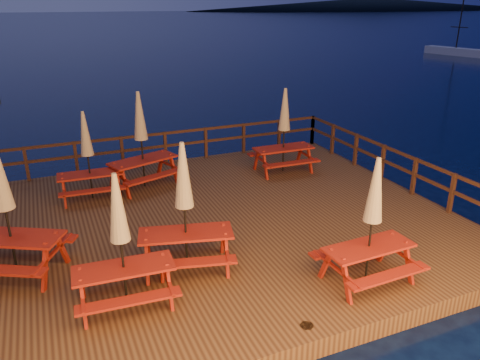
{
  "coord_description": "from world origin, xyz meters",
  "views": [
    {
      "loc": [
        -3.68,
        -10.26,
        5.68
      ],
      "look_at": [
        0.96,
        0.6,
        1.11
      ],
      "focal_mm": 35.0,
      "sensor_mm": 36.0,
      "label": 1
    }
  ],
  "objects_px": {
    "sailboat": "(459,52)",
    "picnic_table_2": "(88,154)",
    "picnic_table_1": "(141,139)",
    "picnic_table_0": "(372,220)"
  },
  "relations": [
    {
      "from": "picnic_table_1",
      "to": "picnic_table_0",
      "type": "bearing_deg",
      "value": -85.97
    },
    {
      "from": "picnic_table_1",
      "to": "picnic_table_2",
      "type": "distance_m",
      "value": 1.61
    },
    {
      "from": "picnic_table_0",
      "to": "picnic_table_2",
      "type": "relative_size",
      "value": 1.04
    },
    {
      "from": "picnic_table_1",
      "to": "sailboat",
      "type": "bearing_deg",
      "value": 13.02
    },
    {
      "from": "picnic_table_0",
      "to": "picnic_table_2",
      "type": "bearing_deg",
      "value": 122.83
    },
    {
      "from": "picnic_table_2",
      "to": "sailboat",
      "type": "bearing_deg",
      "value": 34.7
    },
    {
      "from": "sailboat",
      "to": "picnic_table_2",
      "type": "relative_size",
      "value": 4.65
    },
    {
      "from": "picnic_table_1",
      "to": "picnic_table_2",
      "type": "relative_size",
      "value": 1.14
    },
    {
      "from": "sailboat",
      "to": "picnic_table_2",
      "type": "distance_m",
      "value": 48.9
    },
    {
      "from": "sailboat",
      "to": "picnic_table_0",
      "type": "distance_m",
      "value": 49.12
    }
  ]
}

